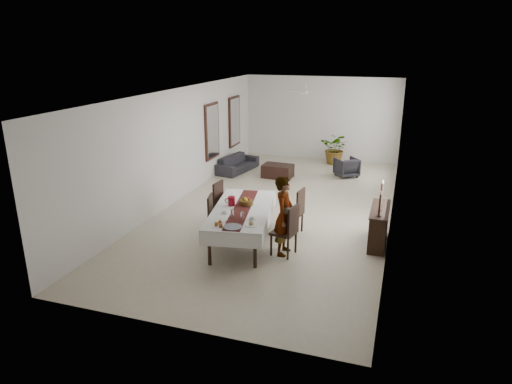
% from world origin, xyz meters
% --- Properties ---
extents(floor, '(6.00, 12.00, 0.00)m').
position_xyz_m(floor, '(0.00, 0.00, 0.00)').
color(floor, beige).
rests_on(floor, ground).
extents(ceiling, '(6.00, 12.00, 0.02)m').
position_xyz_m(ceiling, '(0.00, 0.00, 3.20)').
color(ceiling, silver).
rests_on(ceiling, wall_back).
extents(wall_back, '(6.00, 0.02, 3.20)m').
position_xyz_m(wall_back, '(0.00, 6.00, 1.60)').
color(wall_back, silver).
rests_on(wall_back, floor).
extents(wall_front, '(6.00, 0.02, 3.20)m').
position_xyz_m(wall_front, '(0.00, -6.00, 1.60)').
color(wall_front, silver).
rests_on(wall_front, floor).
extents(wall_left, '(0.02, 12.00, 3.20)m').
position_xyz_m(wall_left, '(-3.00, 0.00, 1.60)').
color(wall_left, silver).
rests_on(wall_left, floor).
extents(wall_right, '(0.02, 12.00, 3.20)m').
position_xyz_m(wall_right, '(3.00, 0.00, 1.60)').
color(wall_right, silver).
rests_on(wall_right, floor).
extents(dining_table_top, '(1.52, 2.74, 0.05)m').
position_xyz_m(dining_table_top, '(-0.21, -2.51, 0.78)').
color(dining_table_top, black).
rests_on(dining_table_top, table_leg_fl).
extents(table_leg_fl, '(0.09, 0.09, 0.76)m').
position_xyz_m(table_leg_fl, '(-0.46, -3.80, 0.38)').
color(table_leg_fl, black).
rests_on(table_leg_fl, floor).
extents(table_leg_fr, '(0.09, 0.09, 0.76)m').
position_xyz_m(table_leg_fr, '(0.48, -3.63, 0.38)').
color(table_leg_fr, black).
rests_on(table_leg_fr, floor).
extents(table_leg_bl, '(0.09, 0.09, 0.76)m').
position_xyz_m(table_leg_bl, '(-0.89, -1.38, 0.38)').
color(table_leg_bl, black).
rests_on(table_leg_bl, floor).
extents(table_leg_br, '(0.09, 0.09, 0.76)m').
position_xyz_m(table_leg_br, '(0.04, -1.21, 0.38)').
color(table_leg_br, black).
rests_on(table_leg_br, floor).
extents(tablecloth_top, '(1.75, 2.97, 0.01)m').
position_xyz_m(tablecloth_top, '(-0.21, -2.51, 0.82)').
color(tablecloth_top, silver).
rests_on(tablecloth_top, dining_table_top).
extents(tablecloth_drape_left, '(0.51, 2.75, 0.32)m').
position_xyz_m(tablecloth_drape_left, '(-0.83, -2.62, 0.66)').
color(tablecloth_drape_left, white).
rests_on(tablecloth_drape_left, dining_table_top).
extents(tablecloth_drape_right, '(0.51, 2.75, 0.32)m').
position_xyz_m(tablecloth_drape_right, '(0.42, -2.39, 0.66)').
color(tablecloth_drape_right, white).
rests_on(tablecloth_drape_right, dining_table_top).
extents(tablecloth_drape_near, '(1.26, 0.24, 0.32)m').
position_xyz_m(tablecloth_drape_near, '(0.04, -3.87, 0.66)').
color(tablecloth_drape_near, silver).
rests_on(tablecloth_drape_near, dining_table_top).
extents(tablecloth_drape_far, '(1.26, 0.24, 0.32)m').
position_xyz_m(tablecloth_drape_far, '(-0.45, -1.14, 0.66)').
color(tablecloth_drape_far, white).
rests_on(tablecloth_drape_far, dining_table_top).
extents(table_runner, '(0.85, 2.73, 0.00)m').
position_xyz_m(table_runner, '(-0.21, -2.51, 0.82)').
color(table_runner, '#591E19').
rests_on(table_runner, tablecloth_top).
extents(red_pitcher, '(0.19, 0.19, 0.22)m').
position_xyz_m(red_pitcher, '(-0.50, -2.39, 0.93)').
color(red_pitcher, maroon).
rests_on(red_pitcher, tablecloth_top).
extents(pitcher_handle, '(0.13, 0.04, 0.13)m').
position_xyz_m(pitcher_handle, '(-0.59, -2.41, 0.93)').
color(pitcher_handle, maroon).
rests_on(pitcher_handle, red_pitcher).
extents(wine_glass_near, '(0.08, 0.08, 0.18)m').
position_xyz_m(wine_glass_near, '(0.05, -3.17, 0.91)').
color(wine_glass_near, white).
rests_on(wine_glass_near, tablecloth_top).
extents(wine_glass_mid, '(0.08, 0.08, 0.18)m').
position_xyz_m(wine_glass_mid, '(-0.21, -3.11, 0.91)').
color(wine_glass_mid, white).
rests_on(wine_glass_mid, tablecloth_top).
extents(teacup_right, '(0.10, 0.10, 0.06)m').
position_xyz_m(teacup_right, '(0.23, -3.09, 0.86)').
color(teacup_right, silver).
rests_on(teacup_right, saucer_right).
extents(saucer_right, '(0.16, 0.16, 0.01)m').
position_xyz_m(saucer_right, '(0.23, -3.09, 0.83)').
color(saucer_right, silver).
rests_on(saucer_right, tablecloth_top).
extents(teacup_left, '(0.10, 0.10, 0.06)m').
position_xyz_m(teacup_left, '(-0.46, -2.94, 0.86)').
color(teacup_left, silver).
rests_on(teacup_left, saucer_left).
extents(saucer_left, '(0.16, 0.16, 0.01)m').
position_xyz_m(saucer_left, '(-0.46, -2.94, 0.83)').
color(saucer_left, silver).
rests_on(saucer_left, tablecloth_top).
extents(plate_near_right, '(0.26, 0.26, 0.02)m').
position_xyz_m(plate_near_right, '(0.32, -3.40, 0.83)').
color(plate_near_right, white).
rests_on(plate_near_right, tablecloth_top).
extents(bread_near_right, '(0.10, 0.10, 0.10)m').
position_xyz_m(bread_near_right, '(0.32, -3.40, 0.86)').
color(bread_near_right, tan).
rests_on(bread_near_right, plate_near_right).
extents(plate_near_left, '(0.26, 0.26, 0.02)m').
position_xyz_m(plate_near_left, '(-0.38, -3.36, 0.83)').
color(plate_near_left, white).
rests_on(plate_near_left, tablecloth_top).
extents(plate_far_left, '(0.26, 0.26, 0.02)m').
position_xyz_m(plate_far_left, '(-0.65, -1.98, 0.83)').
color(plate_far_left, white).
rests_on(plate_far_left, tablecloth_top).
extents(serving_tray, '(0.39, 0.39, 0.02)m').
position_xyz_m(serving_tray, '(-0.01, -3.62, 0.83)').
color(serving_tray, '#3A393E').
rests_on(serving_tray, tablecloth_top).
extents(jam_jar_a, '(0.07, 0.07, 0.08)m').
position_xyz_m(jam_jar_a, '(-0.23, -3.70, 0.86)').
color(jam_jar_a, '#954215').
rests_on(jam_jar_a, tablecloth_top).
extents(jam_jar_b, '(0.07, 0.07, 0.08)m').
position_xyz_m(jam_jar_b, '(-0.35, -3.65, 0.86)').
color(jam_jar_b, '#945915').
rests_on(jam_jar_b, tablecloth_top).
extents(jam_jar_c, '(0.07, 0.07, 0.08)m').
position_xyz_m(jam_jar_c, '(-0.32, -3.54, 0.86)').
color(jam_jar_c, '#984A16').
rests_on(jam_jar_c, tablecloth_top).
extents(fruit_basket, '(0.32, 0.32, 0.11)m').
position_xyz_m(fruit_basket, '(-0.20, -2.23, 0.88)').
color(fruit_basket, brown).
rests_on(fruit_basket, tablecloth_top).
extents(fruit_red, '(0.10, 0.10, 0.10)m').
position_xyz_m(fruit_red, '(-0.17, -2.20, 0.96)').
color(fruit_red, maroon).
rests_on(fruit_red, fruit_basket).
extents(fruit_green, '(0.09, 0.09, 0.09)m').
position_xyz_m(fruit_green, '(-0.25, -2.21, 0.96)').
color(fruit_green, '#598026').
rests_on(fruit_green, fruit_basket).
extents(fruit_yellow, '(0.09, 0.09, 0.09)m').
position_xyz_m(fruit_yellow, '(-0.19, -2.28, 0.96)').
color(fruit_yellow, yellow).
rests_on(fruit_yellow, fruit_basket).
extents(chair_right_near_seat, '(0.57, 0.57, 0.06)m').
position_xyz_m(chair_right_near_seat, '(0.87, -2.83, 0.51)').
color(chair_right_near_seat, black).
rests_on(chair_right_near_seat, chair_right_near_leg_fl).
extents(chair_right_near_leg_fl, '(0.06, 0.06, 0.48)m').
position_xyz_m(chair_right_near_leg_fl, '(1.02, -3.06, 0.24)').
color(chair_right_near_leg_fl, black).
rests_on(chair_right_near_leg_fl, floor).
extents(chair_right_near_leg_fr, '(0.06, 0.06, 0.48)m').
position_xyz_m(chair_right_near_leg_fr, '(1.10, -2.67, 0.24)').
color(chair_right_near_leg_fr, black).
rests_on(chair_right_near_leg_fr, floor).
extents(chair_right_near_leg_bl, '(0.06, 0.06, 0.48)m').
position_xyz_m(chair_right_near_leg_bl, '(0.63, -2.99, 0.24)').
color(chair_right_near_leg_bl, black).
rests_on(chair_right_near_leg_bl, floor).
extents(chair_right_near_leg_br, '(0.06, 0.06, 0.48)m').
position_xyz_m(chair_right_near_leg_br, '(0.71, -2.60, 0.24)').
color(chair_right_near_leg_br, black).
rests_on(chair_right_near_leg_br, floor).
extents(chair_right_near_back, '(0.14, 0.49, 0.62)m').
position_xyz_m(chair_right_near_back, '(1.08, -2.87, 0.84)').
color(chair_right_near_back, black).
rests_on(chair_right_near_back, chair_right_near_seat).
extents(chair_right_far_seat, '(0.54, 0.54, 0.05)m').
position_xyz_m(chair_right_far_seat, '(0.75, -1.64, 0.50)').
color(chair_right_far_seat, black).
rests_on(chair_right_far_seat, chair_right_far_leg_fl).
extents(chair_right_far_leg_fl, '(0.05, 0.05, 0.47)m').
position_xyz_m(chair_right_far_leg_fl, '(0.91, -1.86, 0.24)').
color(chair_right_far_leg_fl, black).
rests_on(chair_right_far_leg_fl, floor).
extents(chair_right_far_leg_fr, '(0.05, 0.05, 0.47)m').
position_xyz_m(chair_right_far_leg_fr, '(0.97, -1.47, 0.24)').
color(chair_right_far_leg_fr, black).
rests_on(chair_right_far_leg_fr, floor).
extents(chair_right_far_leg_bl, '(0.05, 0.05, 0.47)m').
position_xyz_m(chair_right_far_leg_bl, '(0.53, -1.80, 0.24)').
color(chair_right_far_leg_bl, black).
rests_on(chair_right_far_leg_bl, floor).
extents(chair_right_far_leg_br, '(0.05, 0.05, 0.47)m').
position_xyz_m(chair_right_far_leg_br, '(0.58, -1.42, 0.24)').
color(chair_right_far_leg_br, black).
rests_on(chair_right_far_leg_br, floor).
extents(chair_right_far_back, '(0.11, 0.48, 0.61)m').
position_xyz_m(chair_right_far_back, '(0.96, -1.67, 0.82)').
color(chair_right_far_back, black).
rests_on(chair_right_far_back, chair_right_far_seat).
extents(chair_left_near_seat, '(0.56, 0.56, 0.05)m').
position_xyz_m(chair_left_near_seat, '(-0.72, -2.61, 0.49)').
color(chair_left_near_seat, black).
rests_on(chair_left_near_seat, chair_left_near_leg_fl).
extents(chair_left_near_leg_fl, '(0.06, 0.06, 0.46)m').
position_xyz_m(chair_left_near_leg_fl, '(-0.95, -2.47, 0.23)').
color(chair_left_near_leg_fl, black).
rests_on(chair_left_near_leg_fl, floor).
extents(chair_left_near_leg_fr, '(0.06, 0.06, 0.46)m').
position_xyz_m(chair_left_near_leg_fr, '(-0.86, -2.84, 0.23)').
color(chair_left_near_leg_fr, black).
rests_on(chair_left_near_leg_fr, floor).
extents(chair_left_near_leg_bl, '(0.06, 0.06, 0.46)m').
position_xyz_m(chair_left_near_leg_bl, '(-0.58, -2.38, 0.23)').
color(chair_left_near_leg_bl, black).
rests_on(chair_left_near_leg_bl, floor).
extents(chair_left_near_leg_br, '(0.06, 0.06, 0.46)m').
position_xyz_m(chair_left_near_leg_br, '(-0.49, -2.76, 0.23)').
color(chair_left_near_leg_br, black).
rests_on(chair_left_near_leg_br, floor).
extents(chair_left_near_back, '(0.15, 0.46, 0.59)m').
position_xyz_m(chair_left_near_back, '(-0.92, -2.66, 0.81)').
color(chair_left_near_back, black).
rests_on(chair_left_near_back, chair_left_near_seat).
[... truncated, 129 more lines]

